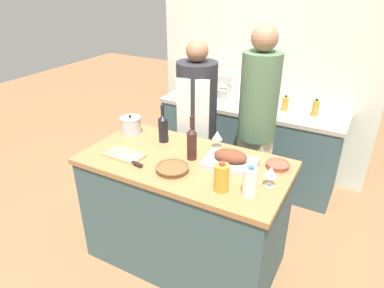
{
  "coord_description": "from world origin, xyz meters",
  "views": [
    {
      "loc": [
        1.09,
        -1.87,
        2.15
      ],
      "look_at": [
        0.0,
        0.12,
        1.01
      ],
      "focal_mm": 32.0,
      "sensor_mm": 36.0,
      "label": 1
    }
  ],
  "objects_px": {
    "wicker_basket": "(172,168)",
    "wine_glass_right": "(271,172)",
    "mixing_bowl": "(278,165)",
    "milk_jug": "(250,182)",
    "condiment_bottle_extra": "(187,86)",
    "stock_pot": "(131,125)",
    "juice_jug": "(222,177)",
    "condiment_bottle_short": "(315,108)",
    "wine_bottle_dark": "(192,142)",
    "person_cook_aproned": "(197,121)",
    "wine_bottle_green": "(163,127)",
    "stand_mixer": "(225,92)",
    "roasting_pan": "(230,160)",
    "cutting_board": "(125,155)",
    "knife_chef": "(130,161)",
    "wine_glass_left": "(217,136)",
    "person_cook_guest": "(257,121)",
    "condiment_bottle_tall": "(285,104)"
  },
  "relations": [
    {
      "from": "wicker_basket",
      "to": "juice_jug",
      "type": "height_order",
      "value": "juice_jug"
    },
    {
      "from": "knife_chef",
      "to": "person_cook_aproned",
      "type": "height_order",
      "value": "person_cook_aproned"
    },
    {
      "from": "wine_bottle_green",
      "to": "condiment_bottle_short",
      "type": "relative_size",
      "value": 1.79
    },
    {
      "from": "juice_jug",
      "to": "stand_mixer",
      "type": "distance_m",
      "value": 1.69
    },
    {
      "from": "cutting_board",
      "to": "condiment_bottle_extra",
      "type": "distance_m",
      "value": 1.63
    },
    {
      "from": "stand_mixer",
      "to": "milk_jug",
      "type": "bearing_deg",
      "value": -61.37
    },
    {
      "from": "roasting_pan",
      "to": "stock_pot",
      "type": "height_order",
      "value": "stock_pot"
    },
    {
      "from": "wine_bottle_dark",
      "to": "condiment_bottle_tall",
      "type": "bearing_deg",
      "value": 77.27
    },
    {
      "from": "wine_glass_left",
      "to": "condiment_bottle_tall",
      "type": "distance_m",
      "value": 1.17
    },
    {
      "from": "condiment_bottle_short",
      "to": "wine_bottle_dark",
      "type": "bearing_deg",
      "value": -113.72
    },
    {
      "from": "person_cook_aproned",
      "to": "juice_jug",
      "type": "bearing_deg",
      "value": -70.76
    },
    {
      "from": "condiment_bottle_short",
      "to": "person_cook_aproned",
      "type": "distance_m",
      "value": 1.17
    },
    {
      "from": "roasting_pan",
      "to": "wine_bottle_green",
      "type": "height_order",
      "value": "wine_bottle_green"
    },
    {
      "from": "wicker_basket",
      "to": "condiment_bottle_short",
      "type": "xyz_separation_m",
      "value": [
        0.64,
        1.61,
        0.02
      ]
    },
    {
      "from": "wine_bottle_green",
      "to": "person_cook_aproned",
      "type": "height_order",
      "value": "person_cook_aproned"
    },
    {
      "from": "roasting_pan",
      "to": "condiment_bottle_short",
      "type": "bearing_deg",
      "value": 76.6
    },
    {
      "from": "wine_glass_right",
      "to": "condiment_bottle_extra",
      "type": "xyz_separation_m",
      "value": [
        -1.43,
        1.45,
        -0.05
      ]
    },
    {
      "from": "wine_bottle_green",
      "to": "person_cook_aproned",
      "type": "distance_m",
      "value": 0.54
    },
    {
      "from": "roasting_pan",
      "to": "wine_glass_right",
      "type": "distance_m",
      "value": 0.34
    },
    {
      "from": "condiment_bottle_short",
      "to": "stock_pot",
      "type": "bearing_deg",
      "value": -135.81
    },
    {
      "from": "wicker_basket",
      "to": "knife_chef",
      "type": "relative_size",
      "value": 0.9
    },
    {
      "from": "milk_jug",
      "to": "condiment_bottle_extra",
      "type": "xyz_separation_m",
      "value": [
        -1.35,
        1.61,
        -0.04
      ]
    },
    {
      "from": "roasting_pan",
      "to": "wicker_basket",
      "type": "xyz_separation_m",
      "value": [
        -0.32,
        -0.26,
        -0.02
      ]
    },
    {
      "from": "wicker_basket",
      "to": "wine_glass_right",
      "type": "bearing_deg",
      "value": 13.19
    },
    {
      "from": "mixing_bowl",
      "to": "person_cook_aproned",
      "type": "height_order",
      "value": "person_cook_aproned"
    },
    {
      "from": "stock_pot",
      "to": "juice_jug",
      "type": "height_order",
      "value": "juice_jug"
    },
    {
      "from": "knife_chef",
      "to": "condiment_bottle_short",
      "type": "xyz_separation_m",
      "value": [
        0.96,
        1.66,
        0.02
      ]
    },
    {
      "from": "wine_glass_right",
      "to": "person_cook_guest",
      "type": "bearing_deg",
      "value": 114.73
    },
    {
      "from": "wine_bottle_dark",
      "to": "condiment_bottle_extra",
      "type": "relative_size",
      "value": 1.73
    },
    {
      "from": "condiment_bottle_tall",
      "to": "knife_chef",
      "type": "bearing_deg",
      "value": -111.83
    },
    {
      "from": "juice_jug",
      "to": "wine_bottle_dark",
      "type": "height_order",
      "value": "wine_bottle_dark"
    },
    {
      "from": "juice_jug",
      "to": "wine_glass_right",
      "type": "bearing_deg",
      "value": 37.24
    },
    {
      "from": "wine_bottle_green",
      "to": "person_cook_guest",
      "type": "xyz_separation_m",
      "value": [
        0.59,
        0.56,
        -0.04
      ]
    },
    {
      "from": "knife_chef",
      "to": "stock_pot",
      "type": "bearing_deg",
      "value": 126.8
    },
    {
      "from": "stand_mixer",
      "to": "mixing_bowl",
      "type": "bearing_deg",
      "value": -51.39
    },
    {
      "from": "stand_mixer",
      "to": "condiment_bottle_short",
      "type": "xyz_separation_m",
      "value": [
        0.91,
        0.1,
        -0.05
      ]
    },
    {
      "from": "mixing_bowl",
      "to": "milk_jug",
      "type": "bearing_deg",
      "value": -98.91
    },
    {
      "from": "stock_pot",
      "to": "knife_chef",
      "type": "distance_m",
      "value": 0.53
    },
    {
      "from": "wine_glass_right",
      "to": "person_cook_aproned",
      "type": "bearing_deg",
      "value": 141.16
    },
    {
      "from": "juice_jug",
      "to": "wine_bottle_dark",
      "type": "xyz_separation_m",
      "value": [
        -0.35,
        0.27,
        0.04
      ]
    },
    {
      "from": "wine_glass_left",
      "to": "person_cook_guest",
      "type": "xyz_separation_m",
      "value": [
        0.16,
        0.45,
        -0.01
      ]
    },
    {
      "from": "juice_jug",
      "to": "wine_bottle_green",
      "type": "height_order",
      "value": "wine_bottle_green"
    },
    {
      "from": "roasting_pan",
      "to": "stand_mixer",
      "type": "xyz_separation_m",
      "value": [
        -0.59,
        1.25,
        0.04
      ]
    },
    {
      "from": "mixing_bowl",
      "to": "wine_bottle_green",
      "type": "bearing_deg",
      "value": -178.31
    },
    {
      "from": "wine_bottle_dark",
      "to": "stand_mixer",
      "type": "height_order",
      "value": "wine_bottle_dark"
    },
    {
      "from": "wine_bottle_dark",
      "to": "stand_mixer",
      "type": "distance_m",
      "value": 1.33
    },
    {
      "from": "stand_mixer",
      "to": "person_cook_aproned",
      "type": "distance_m",
      "value": 0.63
    },
    {
      "from": "roasting_pan",
      "to": "stock_pot",
      "type": "distance_m",
      "value": 0.96
    },
    {
      "from": "wicker_basket",
      "to": "roasting_pan",
      "type": "bearing_deg",
      "value": 39.19
    },
    {
      "from": "cutting_board",
      "to": "stand_mixer",
      "type": "distance_m",
      "value": 1.5
    }
  ]
}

